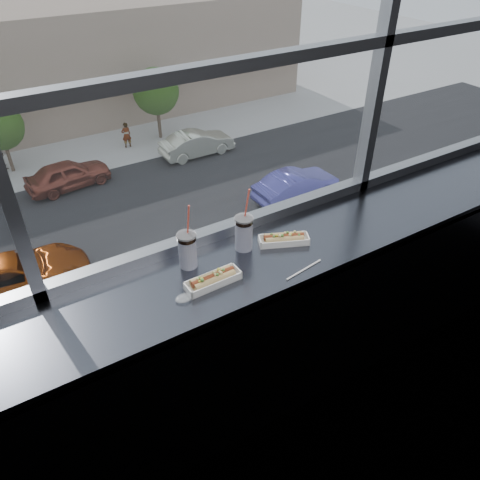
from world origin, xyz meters
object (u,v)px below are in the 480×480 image
hotdog_tray_left (213,279)px  car_far_c (197,139)px  wrapper (184,298)px  car_near_c (13,270)px  tree_center (0,127)px  hotdog_tray_right (284,239)px  pedestrian_d (126,132)px  car_far_b (67,170)px  loose_straw (304,270)px  pedestrian_b (1,150)px  tree_right (156,91)px  car_near_e (297,181)px  soda_cup_right (244,232)px  soda_cup_left (187,249)px

hotdog_tray_left → car_far_c: 29.19m
hotdog_tray_left → wrapper: 0.17m
car_near_c → tree_center: (1.84, 12.00, 1.73)m
hotdog_tray_right → car_near_c: (-1.45, 16.24, -10.93)m
pedestrian_d → car_far_b: bearing=36.7°
hotdog_tray_left → loose_straw: bearing=-19.9°
loose_straw → hotdog_tray_right: bearing=69.9°
hotdog_tray_right → car_far_c: size_ratio=0.04×
car_near_c → car_far_c: (12.74, 8.00, -0.06)m
loose_straw → hotdog_tray_left: bearing=153.0°
loose_straw → pedestrian_b: bearing=81.5°
tree_right → car_near_c: bearing=-134.6°
car_near_c → car_near_e: 14.84m
hotdog_tray_left → car_far_c: (11.78, 24.34, -10.99)m
soda_cup_right → car_near_c: (-1.24, 16.17, -11.01)m
soda_cup_right → wrapper: (-0.45, -0.20, -0.10)m
loose_straw → tree_center: size_ratio=0.06×
soda_cup_left → wrapper: (-0.13, -0.22, -0.10)m
soda_cup_right → loose_straw: size_ratio=1.53×
soda_cup_left → car_near_c: size_ratio=0.05×
car_near_e → wrapper: bearing=137.0°
car_near_e → tree_center: (-13.00, 12.00, 1.74)m
pedestrian_b → tree_center: 1.94m
soda_cup_right → pedestrian_d: size_ratio=0.18×
soda_cup_left → car_near_e: soda_cup_left is taller
hotdog_tray_right → soda_cup_left: soda_cup_left is taller
hotdog_tray_left → tree_center: (0.88, 28.34, -9.21)m
car_near_e → pedestrian_b: (-13.31, 12.80, 0.00)m
car_far_b → tree_right: bearing=-68.8°
soda_cup_left → tree_center: 29.66m
hotdog_tray_left → soda_cup_left: bearing=100.1°
pedestrian_d → pedestrian_b: 7.80m
loose_straw → wrapper: 0.62m
soda_cup_right → tree_right: 31.38m
pedestrian_d → car_near_c: bearing=51.6°
loose_straw → tree_right: (10.43, 28.49, -8.78)m
car_near_e → soda_cup_right: bearing=137.6°
car_far_b → soda_cup_right: bearing=165.8°
pedestrian_d → tree_right: tree_right is taller
hotdog_tray_left → pedestrian_b: bearing=87.7°
hotdog_tray_left → wrapper: size_ratio=3.06×
hotdog_tray_left → hotdog_tray_right: (0.49, 0.09, -0.00)m
loose_straw → car_near_c: (-1.40, 16.49, -10.91)m
car_far_c → pedestrian_b: size_ratio=2.84×
soda_cup_right → car_far_c: bearing=64.6°
car_near_c → pedestrian_b: size_ratio=2.98×
hotdog_tray_right → car_near_c: bearing=119.3°
hotdog_tray_left → soda_cup_right: soda_cup_right is taller
wrapper → car_near_e: wrapper is taller
soda_cup_left → car_far_c: 29.07m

